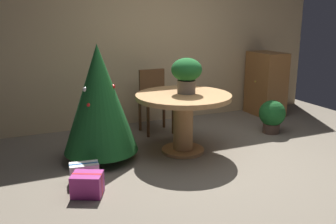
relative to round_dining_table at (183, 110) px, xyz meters
The scene contains 10 objects.
ground_plane 0.87m from the round_dining_table, 73.00° to the right, with size 6.60×6.60×0.00m, color #756B5B.
back_wall_panel 1.73m from the round_dining_table, 82.78° to the left, with size 6.00×0.10×2.60m, color tan.
round_dining_table is the anchor object (origin of this frame).
flower_vase 0.47m from the round_dining_table, 33.26° to the left, with size 0.39×0.39×0.44m.
wooden_chair_far 0.98m from the round_dining_table, 90.00° to the left, with size 0.44×0.39×0.93m.
holiday_tree 1.06m from the round_dining_table, behind, with size 0.89×0.89×1.40m.
gift_box_purple 1.62m from the round_dining_table, 152.96° to the right, with size 0.36×0.34×0.22m.
gift_box_cream 1.48m from the round_dining_table, 163.12° to the right, with size 0.32×0.20×0.22m.
wooden_cabinet 2.42m from the round_dining_table, 27.43° to the left, with size 0.47×0.66×1.09m.
potted_plant 1.59m from the round_dining_table, ahead, with size 0.39×0.39×0.50m.
Camera 1 is at (-2.21, -3.46, 1.73)m, focal length 40.11 mm.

